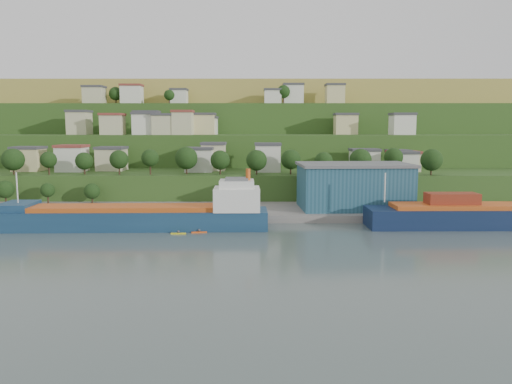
{
  "coord_description": "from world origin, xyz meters",
  "views": [
    {
      "loc": [
        13.12,
        -112.7,
        24.72
      ],
      "look_at": [
        12.91,
        15.0,
        8.23
      ],
      "focal_mm": 35.0,
      "sensor_mm": 36.0,
      "label": 1
    }
  ],
  "objects_px": {
    "cargo_ship_near": "(144,218)",
    "cargo_ship_far": "(503,216)",
    "warehouse": "(354,186)",
    "kayak_orange": "(199,232)",
    "caravan": "(9,209)"
  },
  "relations": [
    {
      "from": "warehouse",
      "to": "caravan",
      "type": "distance_m",
      "value": 96.1
    },
    {
      "from": "cargo_ship_near",
      "to": "cargo_ship_far",
      "type": "bearing_deg",
      "value": -0.13
    },
    {
      "from": "caravan",
      "to": "kayak_orange",
      "type": "distance_m",
      "value": 58.15
    },
    {
      "from": "cargo_ship_near",
      "to": "caravan",
      "type": "relative_size",
      "value": 11.59
    },
    {
      "from": "warehouse",
      "to": "cargo_ship_near",
      "type": "bearing_deg",
      "value": -163.87
    },
    {
      "from": "caravan",
      "to": "kayak_orange",
      "type": "height_order",
      "value": "caravan"
    },
    {
      "from": "cargo_ship_near",
      "to": "warehouse",
      "type": "distance_m",
      "value": 58.82
    },
    {
      "from": "warehouse",
      "to": "kayak_orange",
      "type": "relative_size",
      "value": 8.62
    },
    {
      "from": "cargo_ship_near",
      "to": "cargo_ship_far",
      "type": "distance_m",
      "value": 89.37
    },
    {
      "from": "cargo_ship_near",
      "to": "caravan",
      "type": "distance_m",
      "value": 43.23
    },
    {
      "from": "cargo_ship_far",
      "to": "warehouse",
      "type": "relative_size",
      "value": 1.97
    },
    {
      "from": "cargo_ship_near",
      "to": "caravan",
      "type": "xyz_separation_m",
      "value": [
        -40.58,
        14.9,
        -0.15
      ]
    },
    {
      "from": "kayak_orange",
      "to": "warehouse",
      "type": "bearing_deg",
      "value": 18.86
    },
    {
      "from": "warehouse",
      "to": "kayak_orange",
      "type": "height_order",
      "value": "warehouse"
    },
    {
      "from": "cargo_ship_far",
      "to": "kayak_orange",
      "type": "relative_size",
      "value": 16.97
    }
  ]
}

